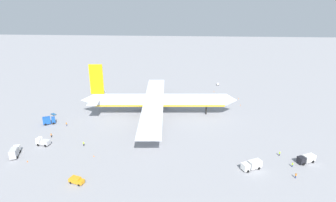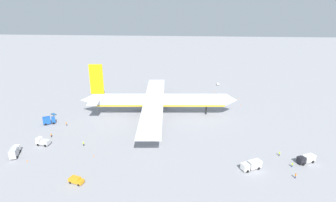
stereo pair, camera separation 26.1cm
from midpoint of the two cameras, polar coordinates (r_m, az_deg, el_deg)
The scene contains 21 objects.
ground_plane at distance 133.89m, azimuth -1.48°, elevation -2.63°, with size 600.00×600.00×0.00m, color gray.
airliner at distance 131.44m, azimuth -2.09°, elevation 0.03°, with size 72.20×75.88×23.63m.
service_truck_0 at distance 105.75m, azimuth 25.83°, elevation -10.29°, with size 6.63×4.72×2.47m.
service_truck_1 at distance 111.89m, azimuth -28.13°, elevation -8.86°, with size 4.00×6.97×3.19m.
service_truck_2 at distance 115.66m, azimuth -23.56°, elevation -7.40°, with size 5.06×3.20×2.77m.
service_truck_3 at distance 133.22m, azimuth -22.57°, elevation -3.53°, with size 5.49×4.44×3.20m.
service_truck_4 at distance 95.91m, azimuth 16.35°, elevation -12.08°, with size 6.94×5.03×2.75m.
service_van at distance 90.45m, azimuth -17.73°, elevation -14.72°, with size 4.88×3.18×1.97m.
baggage_cart_0 at distance 143.42m, azimuth -21.72°, elevation -2.43°, with size 3.04×2.66×0.40m.
baggage_cart_1 at distance 181.45m, azimuth 9.99°, elevation 3.34°, with size 1.73×2.89×1.40m.
ground_worker_0 at distance 106.53m, azimuth 21.32°, elevation -9.73°, with size 0.49×0.49×1.71m.
ground_worker_1 at distance 101.70m, azimuth 23.51°, elevation -11.54°, with size 0.56×0.56×1.62m.
ground_worker_2 at distance 128.85m, azimuth -19.47°, elevation -4.33°, with size 0.40×0.40×1.65m.
ground_worker_3 at distance 120.75m, azimuth -22.14°, elevation -6.29°, with size 0.42×0.42×1.73m.
ground_worker_4 at distance 96.34m, azimuth 24.07°, elevation -13.39°, with size 0.43×0.43×1.78m.
ground_worker_5 at distance 110.02m, azimuth -16.36°, elevation -8.14°, with size 0.56×0.56×1.77m.
traffic_cone_0 at distance 168.22m, azimuth 9.22°, elevation 1.91°, with size 0.36×0.36×0.55m, color orange.
traffic_cone_1 at distance 107.11m, azimuth -26.10°, elevation -10.65°, with size 0.36×0.36×0.55m, color orange.
traffic_cone_2 at distance 158.79m, azimuth 13.87°, elevation 0.51°, with size 0.36×0.36×0.55m, color orange.
traffic_cone_3 at distance 102.56m, azimuth -14.47°, elevation -10.50°, with size 0.36×0.36×0.55m, color orange.
traffic_cone_4 at distance 149.01m, azimuth 14.27°, elevation -0.79°, with size 0.36×0.36×0.55m, color orange.
Camera 2 is at (12.57, -123.32, 50.62)m, focal length 30.69 mm.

